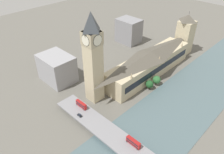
{
  "coord_description": "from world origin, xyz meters",
  "views": [
    {
      "loc": [
        -88.93,
        150.73,
        123.01
      ],
      "look_at": [
        18.61,
        40.99,
        17.89
      ],
      "focal_mm": 35.0,
      "sensor_mm": 36.0,
      "label": 1
    }
  ],
  "objects": [
    {
      "name": "car_northbound_mid",
      "position": [
        13.04,
        81.88,
        5.14
      ],
      "size": [
        4.27,
        1.91,
        1.47
      ],
      "color": "black",
      "rests_on": "road_bridge"
    },
    {
      "name": "river_water",
      "position": [
        -33.72,
        0.0,
        0.15
      ],
      "size": [
        55.43,
        360.0,
        0.3
      ],
      "primitive_type": "cube",
      "color": "#4C6066",
      "rests_on": "ground_plane"
    },
    {
      "name": "clock_tower",
      "position": [
        24.8,
        55.69,
        41.24
      ],
      "size": [
        12.79,
        12.79,
        76.42
      ],
      "color": "#C1B28E",
      "rests_on": "ground_plane"
    },
    {
      "name": "victoria_tower",
      "position": [
        14.48,
        -73.96,
        22.75
      ],
      "size": [
        16.14,
        16.14,
        49.51
      ],
      "color": "#C1B28E",
      "rests_on": "ground_plane"
    },
    {
      "name": "road_bridge",
      "position": [
        -33.72,
        77.71,
        3.55
      ],
      "size": [
        142.87,
        16.47,
        4.43
      ],
      "color": "slate",
      "rests_on": "ground_plane"
    },
    {
      "name": "parliament_hall",
      "position": [
        14.42,
        -8.0,
        12.79
      ],
      "size": [
        23.31,
        107.79,
        25.75
      ],
      "color": "#C1B28E",
      "rests_on": "ground_plane"
    },
    {
      "name": "city_block_west",
      "position": [
        71.03,
        62.07,
        13.07
      ],
      "size": [
        33.03,
        24.34,
        26.13
      ],
      "color": "#939399",
      "rests_on": "ground_plane"
    },
    {
      "name": "ground_plane",
      "position": [
        0.0,
        0.0,
        0.0
      ],
      "size": [
        600.0,
        600.0,
        0.0
      ],
      "primitive_type": "plane",
      "color": "#605E56"
    },
    {
      "name": "tree_embankment_mid",
      "position": [
        -2.0,
        2.33,
        5.7
      ],
      "size": [
        7.54,
        7.54,
        9.48
      ],
      "color": "brown",
      "rests_on": "ground_plane"
    },
    {
      "name": "city_block_center",
      "position": [
        79.1,
        -50.93,
        15.07
      ],
      "size": [
        28.58,
        21.75,
        30.14
      ],
      "color": "gray",
      "rests_on": "ground_plane"
    },
    {
      "name": "double_decker_bus_mid",
      "position": [
        -33.32,
        73.97,
        7.13
      ],
      "size": [
        10.86,
        2.6,
        4.89
      ],
      "color": "red",
      "rests_on": "road_bridge"
    },
    {
      "name": "tree_embankment_near",
      "position": [
        -1.24,
        12.35,
        5.46
      ],
      "size": [
        7.11,
        7.11,
        9.03
      ],
      "color": "brown",
      "rests_on": "ground_plane"
    },
    {
      "name": "double_decker_bus_lead",
      "position": [
        20.02,
        74.46,
        7.16
      ],
      "size": [
        10.93,
        2.54,
        4.97
      ],
      "color": "red",
      "rests_on": "road_bridge"
    }
  ]
}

